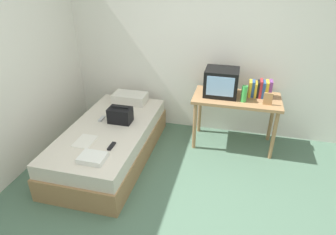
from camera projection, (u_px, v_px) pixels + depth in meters
The scene contains 14 objects.
ground_plane at pixel (167, 217), 3.01m from camera, with size 8.00×8.00×0.00m, color #4C6B56.
wall_back at pixel (202, 45), 4.11m from camera, with size 5.20×0.10×2.60m, color silver.
bed at pixel (110, 142), 3.84m from camera, with size 1.00×2.00×0.47m.
desk at pixel (236, 103), 3.94m from camera, with size 1.16×0.60×0.74m.
tv at pixel (221, 82), 3.88m from camera, with size 0.44×0.39×0.36m.
water_bottle at pixel (244, 94), 3.72m from camera, with size 0.08×0.08×0.22m, color green.
book_row at pixel (260, 89), 3.86m from camera, with size 0.29×0.17×0.24m.
picture_frame at pixel (268, 99), 3.64m from camera, with size 0.11×0.02×0.16m, color #B27F4C.
pillow at pixel (130, 98), 4.36m from camera, with size 0.49×0.29×0.14m, color silver.
handbag at pixel (120, 115), 3.80m from camera, with size 0.30×0.20×0.23m.
magazine at pixel (85, 141), 3.42m from camera, with size 0.21×0.29×0.01m, color white.
remote_dark at pixel (112, 146), 3.31m from camera, with size 0.04×0.16×0.02m, color black.
remote_silver at pixel (102, 119), 3.90m from camera, with size 0.04×0.14×0.02m, color #B7B7BC.
folded_towel at pixel (93, 158), 3.08m from camera, with size 0.28×0.22×0.06m, color white.
Camera 1 is at (0.53, -2.11, 2.32)m, focal length 30.95 mm.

